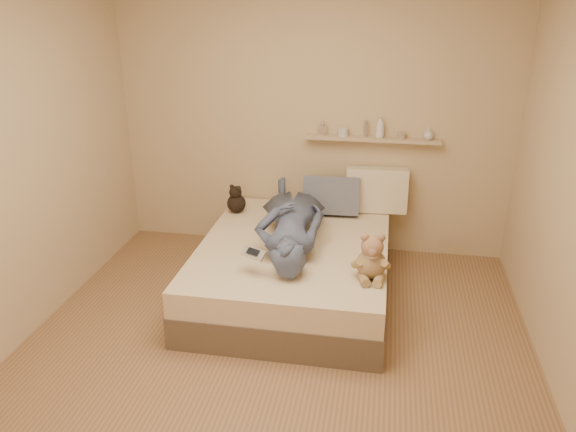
% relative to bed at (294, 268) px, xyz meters
% --- Properties ---
extents(room, '(3.80, 3.80, 3.80)m').
position_rel_bed_xyz_m(room, '(0.00, -0.93, 1.08)').
color(room, olive).
rests_on(room, ground).
extents(bed, '(1.50, 1.90, 0.45)m').
position_rel_bed_xyz_m(bed, '(0.00, 0.00, 0.00)').
color(bed, brown).
rests_on(bed, floor).
extents(game_console, '(0.20, 0.15, 0.06)m').
position_rel_bed_xyz_m(game_console, '(-0.20, -0.56, 0.39)').
color(game_console, silver).
rests_on(game_console, bed).
extents(teddy_bear, '(0.29, 0.28, 0.35)m').
position_rel_bed_xyz_m(teddy_bear, '(0.63, -0.48, 0.37)').
color(teddy_bear, '#937950').
rests_on(teddy_bear, bed).
extents(dark_plush, '(0.17, 0.17, 0.26)m').
position_rel_bed_xyz_m(dark_plush, '(-0.63, 0.57, 0.34)').
color(dark_plush, black).
rests_on(dark_plush, bed).
extents(pillow_cream, '(0.56, 0.24, 0.41)m').
position_rel_bed_xyz_m(pillow_cream, '(0.62, 0.83, 0.43)').
color(pillow_cream, beige).
rests_on(pillow_cream, bed).
extents(pillow_grey, '(0.51, 0.27, 0.37)m').
position_rel_bed_xyz_m(pillow_grey, '(0.22, 0.69, 0.40)').
color(pillow_grey, slate).
rests_on(pillow_grey, bed).
extents(person, '(0.71, 1.54, 0.36)m').
position_rel_bed_xyz_m(person, '(-0.03, 0.06, 0.40)').
color(person, '#46506E').
rests_on(person, bed).
extents(wall_shelf, '(1.20, 0.12, 0.03)m').
position_rel_bed_xyz_m(wall_shelf, '(0.55, 0.91, 0.88)').
color(wall_shelf, tan).
rests_on(wall_shelf, wall_back).
extents(shelf_bottles, '(1.02, 0.10, 0.19)m').
position_rel_bed_xyz_m(shelf_bottles, '(0.58, 0.91, 0.96)').
color(shelf_bottles, silver).
rests_on(shelf_bottles, wall_shelf).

